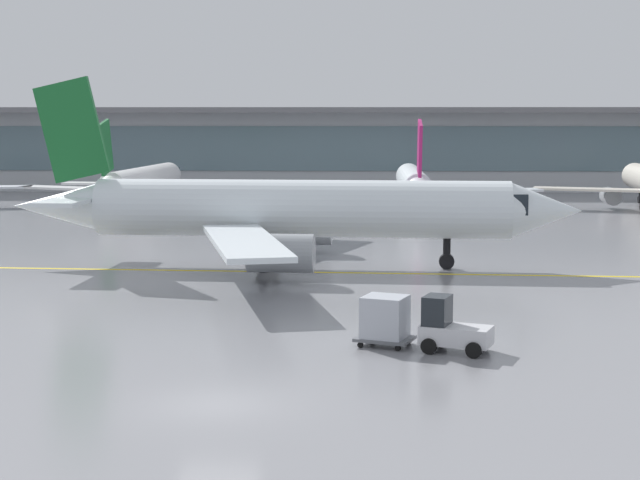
{
  "coord_description": "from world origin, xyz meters",
  "views": [
    {
      "loc": [
        4.15,
        -30.62,
        8.91
      ],
      "look_at": [
        2.59,
        17.23,
        3.0
      ],
      "focal_mm": 57.67,
      "sensor_mm": 36.0,
      "label": 1
    }
  ],
  "objects_px": {
    "baggage_tug": "(450,328)",
    "cargo_dolly_lead": "(385,319)",
    "gate_airplane_2": "(142,182)",
    "gate_airplane_3": "(413,183)",
    "taxiing_regional_jet": "(295,210)"
  },
  "relations": [
    {
      "from": "gate_airplane_3",
      "to": "baggage_tug",
      "type": "distance_m",
      "value": 57.06
    },
    {
      "from": "cargo_dolly_lead",
      "to": "taxiing_regional_jet",
      "type": "bearing_deg",
      "value": 123.31
    },
    {
      "from": "gate_airplane_2",
      "to": "gate_airplane_3",
      "type": "distance_m",
      "value": 25.51
    },
    {
      "from": "baggage_tug",
      "to": "cargo_dolly_lead",
      "type": "distance_m",
      "value": 2.6
    },
    {
      "from": "gate_airplane_2",
      "to": "cargo_dolly_lead",
      "type": "relative_size",
      "value": 10.12
    },
    {
      "from": "gate_airplane_2",
      "to": "gate_airplane_3",
      "type": "height_order",
      "value": "same"
    },
    {
      "from": "gate_airplane_2",
      "to": "gate_airplane_3",
      "type": "relative_size",
      "value": 1.0
    },
    {
      "from": "gate_airplane_2",
      "to": "taxiing_regional_jet",
      "type": "relative_size",
      "value": 0.76
    },
    {
      "from": "taxiing_regional_jet",
      "to": "cargo_dolly_lead",
      "type": "height_order",
      "value": "taxiing_regional_jet"
    },
    {
      "from": "gate_airplane_3",
      "to": "cargo_dolly_lead",
      "type": "height_order",
      "value": "gate_airplane_3"
    },
    {
      "from": "gate_airplane_2",
      "to": "cargo_dolly_lead",
      "type": "distance_m",
      "value": 60.97
    },
    {
      "from": "gate_airplane_3",
      "to": "gate_airplane_2",
      "type": "bearing_deg",
      "value": 88.1
    },
    {
      "from": "gate_airplane_3",
      "to": "taxiing_regional_jet",
      "type": "xyz_separation_m",
      "value": [
        -8.94,
        -35.69,
        0.78
      ]
    },
    {
      "from": "gate_airplane_3",
      "to": "taxiing_regional_jet",
      "type": "distance_m",
      "value": 36.8
    },
    {
      "from": "cargo_dolly_lead",
      "to": "gate_airplane_3",
      "type": "bearing_deg",
      "value": 106.1
    }
  ]
}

